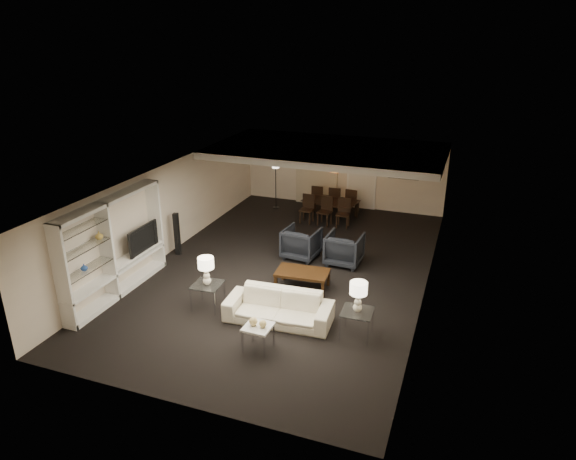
# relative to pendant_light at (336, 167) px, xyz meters

# --- Properties ---
(floor) EXTENTS (11.00, 11.00, 0.00)m
(floor) POSITION_rel_pendant_light_xyz_m (-0.30, -3.50, -1.92)
(floor) COLOR black
(floor) RESTS_ON ground
(ceiling) EXTENTS (7.00, 11.00, 0.02)m
(ceiling) POSITION_rel_pendant_light_xyz_m (-0.30, -3.50, 0.58)
(ceiling) COLOR silver
(ceiling) RESTS_ON ground
(wall_back) EXTENTS (7.00, 0.02, 2.50)m
(wall_back) POSITION_rel_pendant_light_xyz_m (-0.30, 2.00, -0.67)
(wall_back) COLOR beige
(wall_back) RESTS_ON ground
(wall_front) EXTENTS (7.00, 0.02, 2.50)m
(wall_front) POSITION_rel_pendant_light_xyz_m (-0.30, -9.00, -0.67)
(wall_front) COLOR beige
(wall_front) RESTS_ON ground
(wall_left) EXTENTS (0.02, 11.00, 2.50)m
(wall_left) POSITION_rel_pendant_light_xyz_m (-3.80, -3.50, -0.67)
(wall_left) COLOR beige
(wall_left) RESTS_ON ground
(wall_right) EXTENTS (0.02, 11.00, 2.50)m
(wall_right) POSITION_rel_pendant_light_xyz_m (3.20, -3.50, -0.67)
(wall_right) COLOR beige
(wall_right) RESTS_ON ground
(ceiling_soffit) EXTENTS (7.00, 4.00, 0.20)m
(ceiling_soffit) POSITION_rel_pendant_light_xyz_m (-0.30, 0.00, 0.48)
(ceiling_soffit) COLOR silver
(ceiling_soffit) RESTS_ON ceiling
(curtains) EXTENTS (1.50, 0.12, 2.40)m
(curtains) POSITION_rel_pendant_light_xyz_m (-1.20, 1.92, -0.72)
(curtains) COLOR beige
(curtains) RESTS_ON wall_back
(door) EXTENTS (0.90, 0.05, 2.10)m
(door) POSITION_rel_pendant_light_xyz_m (0.40, 1.97, -0.87)
(door) COLOR silver
(door) RESTS_ON wall_back
(painting) EXTENTS (0.95, 0.04, 0.65)m
(painting) POSITION_rel_pendant_light_xyz_m (1.80, 1.96, -0.37)
(painting) COLOR #142D38
(painting) RESTS_ON wall_back
(media_unit) EXTENTS (0.38, 3.40, 2.35)m
(media_unit) POSITION_rel_pendant_light_xyz_m (-3.61, -6.10, -0.74)
(media_unit) COLOR white
(media_unit) RESTS_ON wall_left
(pendant_light) EXTENTS (0.52, 0.52, 0.24)m
(pendant_light) POSITION_rel_pendant_light_xyz_m (0.00, 0.00, 0.00)
(pendant_light) COLOR #D8591E
(pendant_light) RESTS_ON ceiling_soffit
(sofa) EXTENTS (2.33, 1.03, 0.67)m
(sofa) POSITION_rel_pendant_light_xyz_m (0.39, -5.97, -1.59)
(sofa) COLOR beige
(sofa) RESTS_ON floor
(coffee_table) EXTENTS (1.30, 0.82, 0.45)m
(coffee_table) POSITION_rel_pendant_light_xyz_m (0.39, -4.37, -1.70)
(coffee_table) COLOR black
(coffee_table) RESTS_ON floor
(armchair_left) EXTENTS (0.99, 1.02, 0.85)m
(armchair_left) POSITION_rel_pendant_light_xyz_m (-0.21, -2.67, -1.50)
(armchair_left) COLOR black
(armchair_left) RESTS_ON floor
(armchair_right) EXTENTS (0.94, 0.97, 0.85)m
(armchair_right) POSITION_rel_pendant_light_xyz_m (0.99, -2.67, -1.50)
(armchair_right) COLOR black
(armchair_right) RESTS_ON floor
(side_table_left) EXTENTS (0.67, 0.67, 0.58)m
(side_table_left) POSITION_rel_pendant_light_xyz_m (-1.31, -5.97, -1.63)
(side_table_left) COLOR white
(side_table_left) RESTS_ON floor
(side_table_right) EXTENTS (0.64, 0.64, 0.58)m
(side_table_right) POSITION_rel_pendant_light_xyz_m (2.09, -5.97, -1.63)
(side_table_right) COLOR silver
(side_table_right) RESTS_ON floor
(table_lamp_left) EXTENTS (0.36, 0.36, 0.65)m
(table_lamp_left) POSITION_rel_pendant_light_xyz_m (-1.31, -5.97, -1.01)
(table_lamp_left) COLOR white
(table_lamp_left) RESTS_ON side_table_left
(table_lamp_right) EXTENTS (0.36, 0.36, 0.65)m
(table_lamp_right) POSITION_rel_pendant_light_xyz_m (2.09, -5.97, -1.01)
(table_lamp_right) COLOR beige
(table_lamp_right) RESTS_ON side_table_right
(marble_table) EXTENTS (0.54, 0.54, 0.52)m
(marble_table) POSITION_rel_pendant_light_xyz_m (0.39, -7.07, -1.66)
(marble_table) COLOR white
(marble_table) RESTS_ON floor
(gold_gourd_a) EXTENTS (0.17, 0.17, 0.17)m
(gold_gourd_a) POSITION_rel_pendant_light_xyz_m (0.29, -7.07, -1.31)
(gold_gourd_a) COLOR #E6C779
(gold_gourd_a) RESTS_ON marble_table
(gold_gourd_b) EXTENTS (0.15, 0.15, 0.15)m
(gold_gourd_b) POSITION_rel_pendant_light_xyz_m (0.49, -7.07, -1.32)
(gold_gourd_b) COLOR #EBCF7C
(gold_gourd_b) RESTS_ON marble_table
(television) EXTENTS (1.12, 0.15, 0.64)m
(television) POSITION_rel_pendant_light_xyz_m (-3.58, -5.19, -0.85)
(television) COLOR black
(television) RESTS_ON media_unit
(vase_blue) EXTENTS (0.15, 0.15, 0.16)m
(vase_blue) POSITION_rel_pendant_light_xyz_m (-3.61, -7.12, -0.78)
(vase_blue) COLOR #234898
(vase_blue) RESTS_ON media_unit
(vase_amber) EXTENTS (0.17, 0.17, 0.18)m
(vase_amber) POSITION_rel_pendant_light_xyz_m (-3.61, -6.53, -0.27)
(vase_amber) COLOR gold
(vase_amber) RESTS_ON media_unit
(floor_speaker) EXTENTS (0.15, 0.15, 1.21)m
(floor_speaker) POSITION_rel_pendant_light_xyz_m (-3.50, -3.65, -1.32)
(floor_speaker) COLOR black
(floor_speaker) RESTS_ON floor
(dining_table) EXTENTS (1.85, 1.19, 0.61)m
(dining_table) POSITION_rel_pendant_light_xyz_m (-0.32, 0.60, -1.61)
(dining_table) COLOR black
(dining_table) RESTS_ON floor
(chair_nl) EXTENTS (0.43, 0.43, 0.91)m
(chair_nl) POSITION_rel_pendant_light_xyz_m (-0.92, -0.05, -1.47)
(chair_nl) COLOR black
(chair_nl) RESTS_ON floor
(chair_nm) EXTENTS (0.47, 0.47, 0.91)m
(chair_nm) POSITION_rel_pendant_light_xyz_m (-0.32, -0.05, -1.47)
(chair_nm) COLOR black
(chair_nm) RESTS_ON floor
(chair_nr) EXTENTS (0.44, 0.44, 0.91)m
(chair_nr) POSITION_rel_pendant_light_xyz_m (0.28, -0.05, -1.47)
(chair_nr) COLOR black
(chair_nr) RESTS_ON floor
(chair_fl) EXTENTS (0.44, 0.44, 0.91)m
(chair_fl) POSITION_rel_pendant_light_xyz_m (-0.92, 1.25, -1.47)
(chair_fl) COLOR black
(chair_fl) RESTS_ON floor
(chair_fm) EXTENTS (0.45, 0.45, 0.91)m
(chair_fm) POSITION_rel_pendant_light_xyz_m (-0.32, 1.25, -1.47)
(chair_fm) COLOR black
(chair_fm) RESTS_ON floor
(chair_fr) EXTENTS (0.46, 0.46, 0.91)m
(chair_fr) POSITION_rel_pendant_light_xyz_m (0.28, 1.25, -1.47)
(chair_fr) COLOR black
(chair_fr) RESTS_ON floor
(floor_lamp) EXTENTS (0.29, 0.29, 1.66)m
(floor_lamp) POSITION_rel_pendant_light_xyz_m (-2.38, 0.98, -1.09)
(floor_lamp) COLOR black
(floor_lamp) RESTS_ON floor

